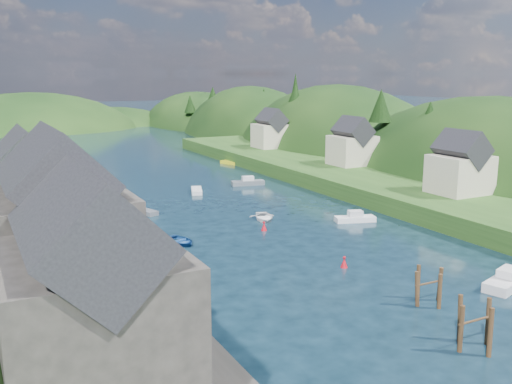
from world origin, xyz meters
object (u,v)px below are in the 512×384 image
piling_cluster_far (429,290)px  piling_cluster_near (475,329)px  channel_buoy_near (344,263)px  channel_buoy_far (264,226)px

piling_cluster_far → piling_cluster_near: bearing=-111.4°
channel_buoy_near → piling_cluster_near: bearing=-96.5°
piling_cluster_near → channel_buoy_near: 17.20m
piling_cluster_near → channel_buoy_near: size_ratio=3.51×
piling_cluster_far → channel_buoy_far: bearing=93.3°
channel_buoy_far → piling_cluster_far: bearing=-86.7°
piling_cluster_near → channel_buoy_far: bearing=87.6°
piling_cluster_near → piling_cluster_far: size_ratio=1.13×
piling_cluster_near → channel_buoy_near: (1.93, 17.07, -0.88)m
channel_buoy_near → piling_cluster_far: bearing=-85.3°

